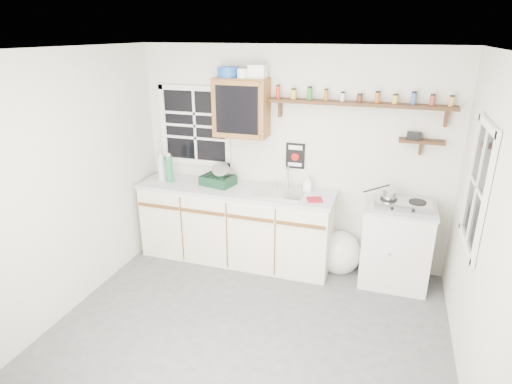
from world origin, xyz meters
The scene contains 18 objects.
room centered at (0.00, 0.00, 1.25)m, with size 3.64×3.24×2.54m.
main_cabinet centered at (-0.58, 1.30, 0.46)m, with size 2.31×0.63×0.92m.
right_cabinet centered at (1.25, 1.32, 0.46)m, with size 0.73×0.57×0.91m.
sink centered at (-0.05, 1.30, 0.93)m, with size 0.52×0.44×0.29m.
upper_cabinet centered at (-0.55, 1.44, 1.82)m, with size 0.60×0.32×0.65m.
upper_cabinet_clutter centered at (-0.57, 1.44, 2.21)m, with size 0.55×0.24×0.14m.
spice_shelf centered at (0.72, 1.51, 1.93)m, with size 1.91×0.18×0.35m.
secondary_shelf centered at (1.36, 1.52, 1.58)m, with size 0.45×0.16×0.24m.
warning_sign centered at (0.05, 1.59, 1.28)m, with size 0.22×0.02×0.30m.
window_back centered at (-1.20, 1.59, 1.55)m, with size 0.93×0.03×0.98m.
window_right centered at (1.79, 0.55, 1.45)m, with size 0.03×0.78×1.08m.
water_bottles centered at (-1.47, 1.27, 1.08)m, with size 0.20×0.09×0.35m.
dish_rack centered at (-0.80, 1.34, 1.01)m, with size 0.42×0.35×0.28m.
soap_bottle centered at (0.24, 1.45, 1.01)m, with size 0.08×0.09×0.19m, color white.
rag centered at (0.37, 1.18, 0.93)m, with size 0.16×0.14×0.02m, color maroon.
hotplate centered at (1.27, 1.31, 0.95)m, with size 0.59×0.33×0.08m.
saucepan centered at (1.12, 1.31, 1.03)m, with size 0.34×0.17×0.15m.
trash_bag centered at (0.65, 1.40, 0.22)m, with size 0.46×0.41×0.52m.
Camera 1 is at (1.07, -3.07, 2.63)m, focal length 30.00 mm.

